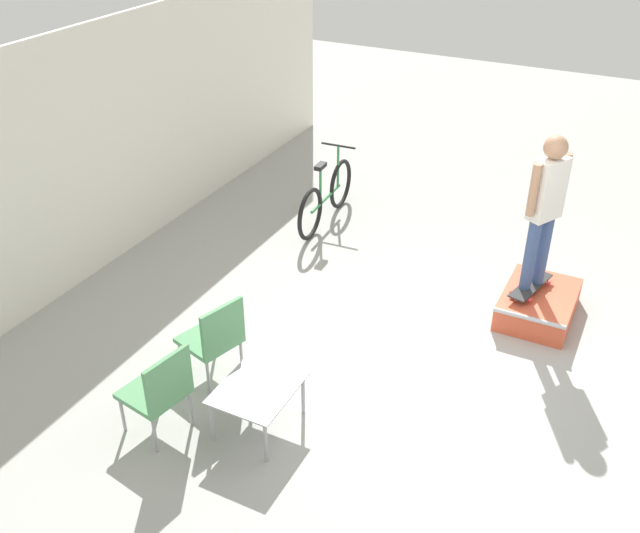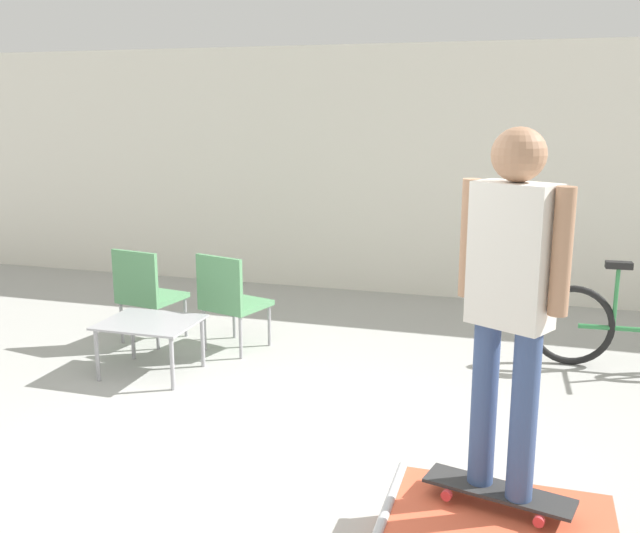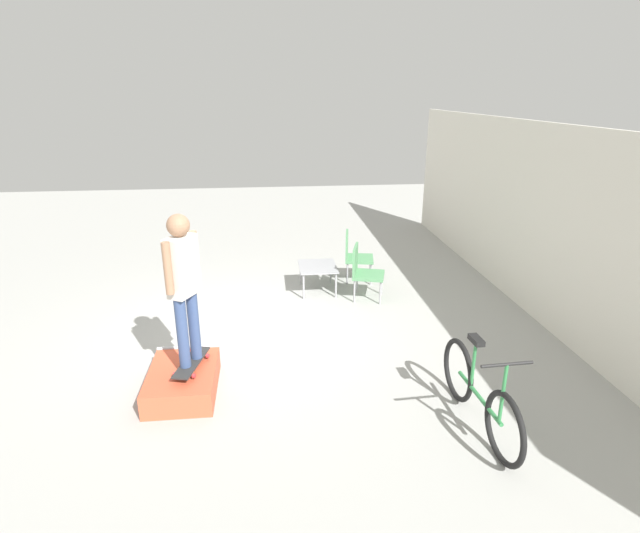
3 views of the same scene
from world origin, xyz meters
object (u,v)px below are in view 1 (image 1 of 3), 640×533
at_px(skateboard_on_ramp, 531,286).
at_px(patio_chair_left, 160,389).
at_px(skate_ramp_box, 538,304).
at_px(person_skater, 546,201).
at_px(coffee_table, 258,392).
at_px(patio_chair_right, 215,336).
at_px(bicycle, 326,197).

height_order(skateboard_on_ramp, patio_chair_left, patio_chair_left).
relative_size(skate_ramp_box, person_skater, 0.63).
xyz_separation_m(skateboard_on_ramp, person_skater, (-0.00, -0.00, 1.08)).
bearing_deg(coffee_table, patio_chair_left, 121.89).
height_order(skate_ramp_box, patio_chair_left, patio_chair_left).
distance_m(patio_chair_right, bicycle, 3.67).
height_order(person_skater, coffee_table, person_skater).
bearing_deg(patio_chair_left, skateboard_on_ramp, 153.48).
height_order(person_skater, patio_chair_left, person_skater).
xyz_separation_m(skate_ramp_box, skateboard_on_ramp, (-0.01, 0.12, 0.23)).
bearing_deg(patio_chair_left, coffee_table, 131.87).
height_order(coffee_table, bicycle, bicycle).
xyz_separation_m(skateboard_on_ramp, patio_chair_right, (-2.59, 2.58, 0.14)).
bearing_deg(patio_chair_right, patio_chair_left, 16.32).
xyz_separation_m(skate_ramp_box, patio_chair_left, (-3.49, 2.69, 0.38)).
height_order(coffee_table, patio_chair_left, patio_chair_left).
relative_size(patio_chair_left, patio_chair_right, 1.00).
relative_size(person_skater, bicycle, 0.99).
bearing_deg(person_skater, skate_ramp_box, -55.24).
bearing_deg(skate_ramp_box, person_skater, 96.52).
height_order(skateboard_on_ramp, person_skater, person_skater).
bearing_deg(patio_chair_left, bicycle, -162.98).
bearing_deg(skate_ramp_box, patio_chair_right, 134.07).
distance_m(skateboard_on_ramp, bicycle, 3.30).
bearing_deg(coffee_table, skateboard_on_ramp, -31.22).
xyz_separation_m(person_skater, coffee_table, (-3.01, 1.83, -1.04)).
bearing_deg(person_skater, patio_chair_right, 163.44).
height_order(person_skater, patio_chair_right, person_skater).
relative_size(person_skater, patio_chair_right, 1.91).
distance_m(person_skater, bicycle, 3.47).
bearing_deg(coffee_table, skate_ramp_box, -32.71).
bearing_deg(patio_chair_left, person_skater, 153.48).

